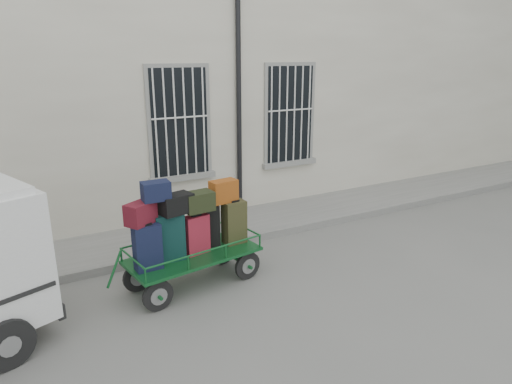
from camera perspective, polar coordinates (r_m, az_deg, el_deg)
name	(u,v)px	position (r m, az deg, el deg)	size (l,w,h in m)	color
ground	(268,275)	(7.89, 1.48, -10.37)	(80.00, 80.00, 0.00)	slate
building	(159,79)	(12.09, -12.00, 13.64)	(24.00, 5.15, 6.00)	beige
sidewalk	(215,229)	(9.65, -5.12, -4.68)	(24.00, 1.70, 0.15)	slate
luggage_cart	(190,232)	(7.28, -8.25, -5.02)	(2.52, 1.26, 1.84)	black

